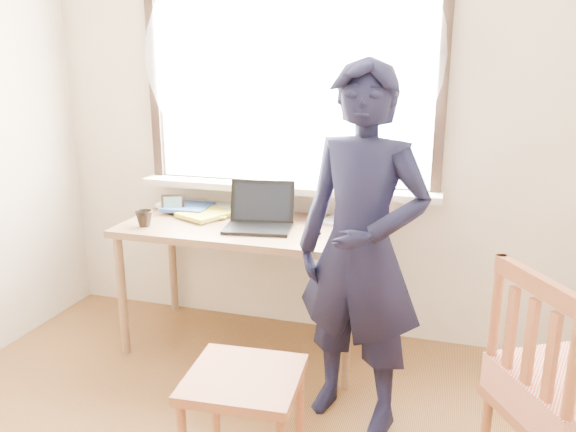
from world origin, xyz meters
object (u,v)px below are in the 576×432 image
(desk, at_px, (246,237))
(person, at_px, (361,251))
(side_chair, at_px, (568,398))
(mug_white, at_px, (253,207))
(mug_dark, at_px, (144,218))
(laptop, at_px, (260,217))
(work_chair, at_px, (244,390))

(desk, height_order, person, person)
(person, bearing_deg, side_chair, -14.20)
(mug_white, height_order, mug_dark, same)
(laptop, distance_m, mug_white, 0.29)
(laptop, distance_m, side_chair, 1.78)
(laptop, relative_size, mug_white, 3.47)
(mug_white, height_order, work_chair, mug_white)
(desk, distance_m, person, 0.93)
(person, bearing_deg, desk, 160.00)
(laptop, distance_m, person, 0.82)
(desk, relative_size, mug_white, 12.07)
(side_chair, bearing_deg, person, 151.34)
(desk, xyz_separation_m, mug_white, (-0.04, 0.22, 0.12))
(desk, bearing_deg, laptop, -16.11)
(laptop, relative_size, person, 0.24)
(mug_white, relative_size, mug_dark, 1.19)
(mug_dark, height_order, side_chair, side_chair)
(mug_white, xyz_separation_m, mug_dark, (-0.50, -0.42, -0.00))
(mug_white, distance_m, person, 1.09)
(laptop, xyz_separation_m, side_chair, (1.48, -0.94, -0.29))
(mug_white, bearing_deg, mug_dark, -139.68)
(desk, height_order, laptop, laptop)
(laptop, height_order, mug_dark, laptop)
(laptop, height_order, person, person)
(laptop, xyz_separation_m, mug_white, (-0.14, 0.25, -0.01))
(laptop, xyz_separation_m, person, (0.66, -0.49, 0.02))
(desk, height_order, mug_dark, mug_dark)
(desk, height_order, work_chair, desk)
(side_chair, xyz_separation_m, person, (-0.82, 0.45, 0.32))
(work_chair, bearing_deg, side_chair, 4.03)
(laptop, height_order, work_chair, laptop)
(laptop, relative_size, mug_dark, 4.13)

